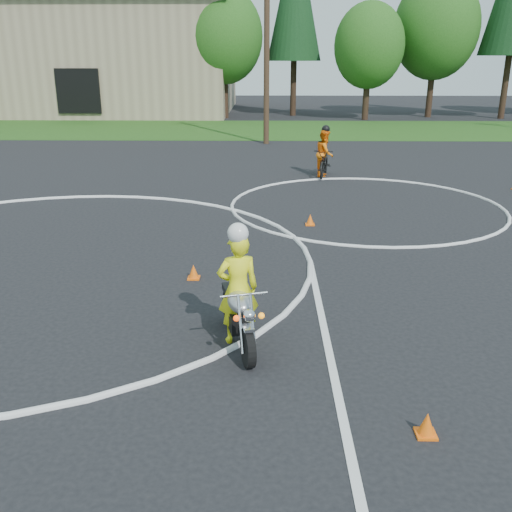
{
  "coord_description": "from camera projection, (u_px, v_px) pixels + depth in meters",
  "views": [
    {
      "loc": [
        5.04,
        -8.66,
        4.22
      ],
      "look_at": [
        4.87,
        0.26,
        1.1
      ],
      "focal_mm": 40.0,
      "sensor_mm": 36.0,
      "label": 1
    }
  ],
  "objects": [
    {
      "name": "utility_poles",
      "position": [
        267.0,
        36.0,
        27.67
      ],
      "size": [
        41.6,
        1.12,
        10.0
      ],
      "color": "#473321",
      "rests_on": "ground"
    },
    {
      "name": "grass_strip",
      "position": [
        185.0,
        129.0,
        35.13
      ],
      "size": [
        120.0,
        10.0,
        0.02
      ],
      "primitive_type": "cube",
      "color": "#1E4714",
      "rests_on": "ground"
    },
    {
      "name": "rider_primary_grp",
      "position": [
        238.0,
        286.0,
        8.66
      ],
      "size": [
        0.73,
        0.57,
        1.94
      ],
      "rotation": [
        0.0,
        0.0,
        0.25
      ],
      "color": "yellow",
      "rests_on": "ground"
    },
    {
      "name": "rider_second_grp",
      "position": [
        325.0,
        158.0,
        21.15
      ],
      "size": [
        1.06,
        2.05,
        1.88
      ],
      "rotation": [
        0.0,
        0.0,
        -0.2
      ],
      "color": "black",
      "rests_on": "ground"
    },
    {
      "name": "traffic_cones",
      "position": [
        323.0,
        241.0,
        13.36
      ],
      "size": [
        21.83,
        13.52,
        0.3
      ],
      "color": "#FF630D",
      "rests_on": "ground"
    },
    {
      "name": "primary_motorcycle",
      "position": [
        239.0,
        315.0,
        8.68
      ],
      "size": [
        0.76,
        1.95,
        1.05
      ],
      "rotation": [
        0.0,
        0.0,
        0.25
      ],
      "color": "black",
      "rests_on": "ground"
    },
    {
      "name": "treeline",
      "position": [
        407.0,
        21.0,
        39.87
      ],
      "size": [
        38.2,
        8.1,
        14.52
      ],
      "color": "#382619",
      "rests_on": "ground"
    },
    {
      "name": "course_markings",
      "position": [
        147.0,
        242.0,
        13.72
      ],
      "size": [
        19.05,
        19.05,
        0.12
      ],
      "color": "silver",
      "rests_on": "ground"
    }
  ]
}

